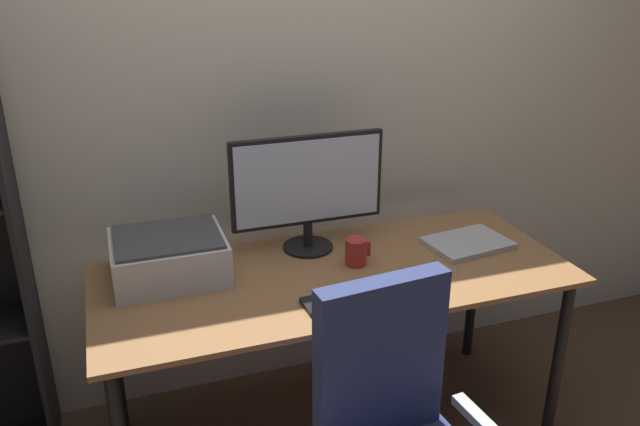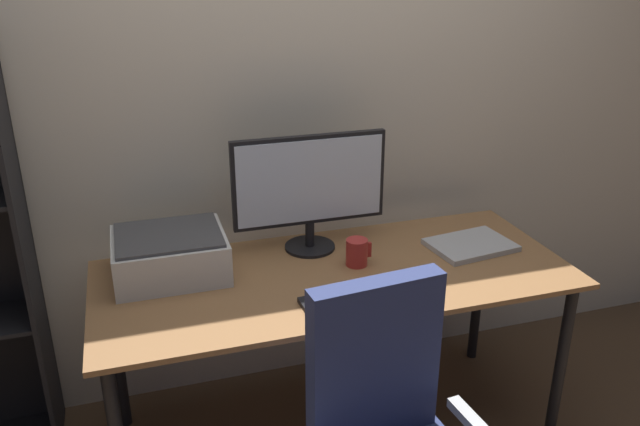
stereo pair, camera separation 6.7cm
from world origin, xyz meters
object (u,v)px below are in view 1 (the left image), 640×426
Objects in this scene: coffee_mug at (356,252)px; printer at (169,256)px; laptop at (468,243)px; desk at (335,290)px; monitor at (308,186)px; mouse at (410,286)px; keyboard at (345,299)px.

coffee_mug is 0.69m from printer.
laptop is 0.80× the size of printer.
desk is 2.90× the size of monitor.
mouse is (0.20, -0.21, 0.09)m from desk.
monitor is 0.58m from printer.
coffee_mug is (0.10, 0.03, 0.13)m from desk.
keyboard is 3.02× the size of mouse.
desk is at bearing -160.49° from coffee_mug.
keyboard is (-0.04, -0.21, 0.08)m from desk.
printer is (-0.68, 0.13, 0.03)m from coffee_mug.
mouse is at bearing -26.04° from printer.
desk is at bearing 117.41° from mouse.
mouse is at bearing -67.49° from coffee_mug.
mouse is 0.30× the size of laptop.
desk is 0.16m from coffee_mug.
monitor is at bearing 6.03° from printer.
monitor is 0.51m from keyboard.
keyboard is at bearing -119.60° from coffee_mug.
coffee_mug is (-0.10, 0.25, 0.04)m from mouse.
monitor reaches higher than desk.
coffee_mug is at bearing -11.17° from printer.
laptop is (0.49, 0.01, -0.04)m from coffee_mug.
keyboard is 0.66m from printer.
monitor is at bearing 155.98° from laptop.
coffee_mug is at bearing 173.45° from laptop.
keyboard is at bearing -91.75° from monitor.
monitor is 0.55m from mouse.
printer reaches higher than mouse.
printer is at bearing 163.81° from desk.
laptop reaches higher than desk.
printer is at bearing 138.12° from mouse.
keyboard is at bearing -101.60° from desk.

